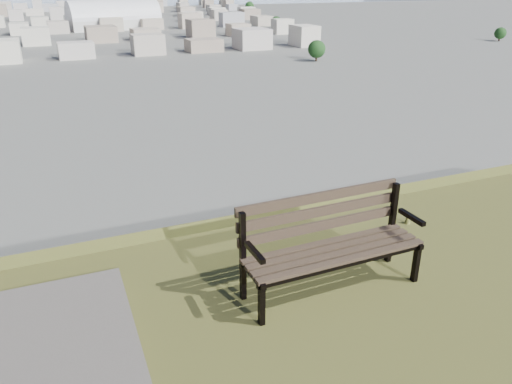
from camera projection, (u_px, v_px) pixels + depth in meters
name	position (u px, v px, depth m)	size (l,w,h in m)	color
park_bench	(329.00, 238.00, 5.00)	(1.86, 0.63, 0.97)	#3D3223
arena	(114.00, 20.00, 288.33)	(52.86, 27.74, 21.33)	silver
city_blocks	(36.00, 15.00, 345.13)	(395.00, 361.00, 7.00)	beige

